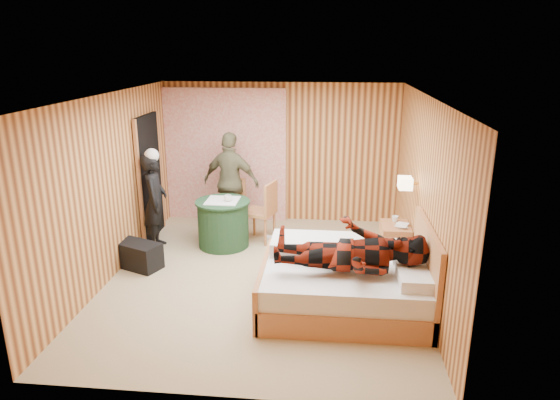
# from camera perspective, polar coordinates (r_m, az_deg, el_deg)

# --- Properties ---
(floor) EXTENTS (4.20, 5.00, 0.01)m
(floor) POSITION_cam_1_polar(r_m,az_deg,el_deg) (7.07, -1.94, -8.83)
(floor) COLOR tan
(floor) RESTS_ON ground
(ceiling) EXTENTS (4.20, 5.00, 0.01)m
(ceiling) POSITION_cam_1_polar(r_m,az_deg,el_deg) (6.38, -2.17, 11.80)
(ceiling) COLOR white
(ceiling) RESTS_ON wall_back
(wall_back) EXTENTS (4.20, 0.02, 2.50)m
(wall_back) POSITION_cam_1_polar(r_m,az_deg,el_deg) (9.02, 0.09, 5.39)
(wall_back) COLOR #DC9D54
(wall_back) RESTS_ON floor
(wall_left) EXTENTS (0.02, 5.00, 2.50)m
(wall_left) POSITION_cam_1_polar(r_m,az_deg,el_deg) (7.20, -18.86, 1.37)
(wall_left) COLOR #DC9D54
(wall_left) RESTS_ON floor
(wall_right) EXTENTS (0.02, 5.00, 2.50)m
(wall_right) POSITION_cam_1_polar(r_m,az_deg,el_deg) (6.67, 16.13, 0.41)
(wall_right) COLOR #DC9D54
(wall_right) RESTS_ON floor
(curtain) EXTENTS (2.20, 0.08, 2.40)m
(curtain) POSITION_cam_1_polar(r_m,az_deg,el_deg) (9.12, -6.25, 5.09)
(curtain) COLOR beige
(curtain) RESTS_ON floor
(doorway) EXTENTS (0.06, 0.90, 2.05)m
(doorway) POSITION_cam_1_polar(r_m,az_deg,el_deg) (8.48, -14.67, 2.50)
(doorway) COLOR black
(doorway) RESTS_ON floor
(wall_lamp) EXTENTS (0.26, 0.24, 0.16)m
(wall_lamp) POSITION_cam_1_polar(r_m,az_deg,el_deg) (7.05, 14.14, 1.89)
(wall_lamp) COLOR gold
(wall_lamp) RESTS_ON wall_right
(bed) EXTENTS (2.01, 1.58, 1.09)m
(bed) POSITION_cam_1_polar(r_m,az_deg,el_deg) (6.27, 7.56, -9.35)
(bed) COLOR tan
(bed) RESTS_ON floor
(nightstand) EXTENTS (0.44, 0.59, 0.57)m
(nightstand) POSITION_cam_1_polar(r_m,az_deg,el_deg) (7.66, 12.96, -4.73)
(nightstand) COLOR tan
(nightstand) RESTS_ON floor
(round_table) EXTENTS (0.87, 0.87, 0.77)m
(round_table) POSITION_cam_1_polar(r_m,az_deg,el_deg) (8.04, -6.50, -2.62)
(round_table) COLOR #1E4223
(round_table) RESTS_ON floor
(chair_far) EXTENTS (0.48, 0.48, 0.93)m
(chair_far) POSITION_cam_1_polar(r_m,az_deg,el_deg) (8.62, -5.51, -0.13)
(chair_far) COLOR tan
(chair_far) RESTS_ON floor
(chair_near) EXTENTS (0.57, 0.57, 1.01)m
(chair_near) POSITION_cam_1_polar(r_m,az_deg,el_deg) (8.11, -1.80, -0.84)
(chair_near) COLOR tan
(chair_near) RESTS_ON floor
(duffel_bag) EXTENTS (0.75, 0.59, 0.38)m
(duffel_bag) POSITION_cam_1_polar(r_m,az_deg,el_deg) (7.57, -15.89, -6.08)
(duffel_bag) COLOR black
(duffel_bag) RESTS_ON floor
(sneaker_left) EXTENTS (0.25, 0.14, 0.11)m
(sneaker_left) POSITION_cam_1_polar(r_m,az_deg,el_deg) (8.23, -0.95, -4.52)
(sneaker_left) COLOR silver
(sneaker_left) RESTS_ON floor
(sneaker_right) EXTENTS (0.29, 0.17, 0.12)m
(sneaker_right) POSITION_cam_1_polar(r_m,az_deg,el_deg) (7.96, 0.02, -5.23)
(sneaker_right) COLOR silver
(sneaker_right) RESTS_ON floor
(woman_standing) EXTENTS (0.47, 0.62, 1.53)m
(woman_standing) POSITION_cam_1_polar(r_m,az_deg,el_deg) (8.04, -14.07, -0.18)
(woman_standing) COLOR black
(woman_standing) RESTS_ON floor
(man_at_table) EXTENTS (1.08, 0.65, 1.72)m
(man_at_table) POSITION_cam_1_polar(r_m,az_deg,el_deg) (8.57, -5.60, 2.01)
(man_at_table) COLOR brown
(man_at_table) RESTS_ON floor
(man_on_bed) EXTENTS (0.86, 0.67, 1.77)m
(man_on_bed) POSITION_cam_1_polar(r_m,az_deg,el_deg) (5.79, 8.13, -4.53)
(man_on_bed) COLOR #69170A
(man_on_bed) RESTS_ON bed
(book_lower) EXTENTS (0.18, 0.24, 0.02)m
(book_lower) POSITION_cam_1_polar(r_m,az_deg,el_deg) (7.51, 13.14, -2.84)
(book_lower) COLOR silver
(book_lower) RESTS_ON nightstand
(book_upper) EXTENTS (0.23, 0.27, 0.02)m
(book_upper) POSITION_cam_1_polar(r_m,az_deg,el_deg) (7.50, 13.16, -2.70)
(book_upper) COLOR silver
(book_upper) RESTS_ON nightstand
(cup_nightstand) EXTENTS (0.12, 0.12, 0.09)m
(cup_nightstand) POSITION_cam_1_polar(r_m,az_deg,el_deg) (7.66, 13.00, -2.13)
(cup_nightstand) COLOR silver
(cup_nightstand) RESTS_ON nightstand
(cup_table) EXTENTS (0.16, 0.16, 0.10)m
(cup_table) POSITION_cam_1_polar(r_m,az_deg,el_deg) (7.84, -5.97, 0.19)
(cup_table) COLOR silver
(cup_table) RESTS_ON round_table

